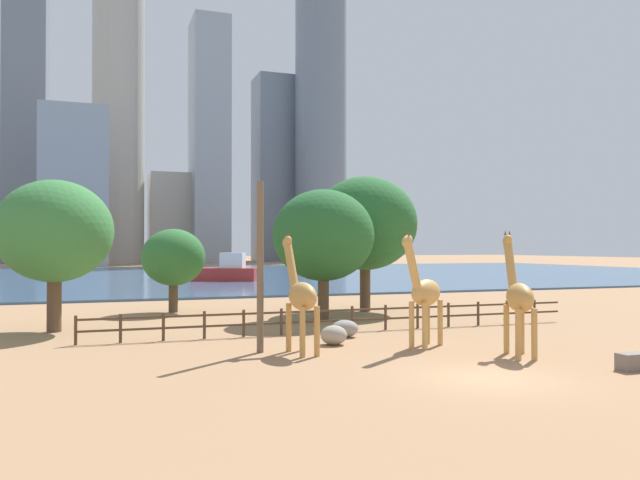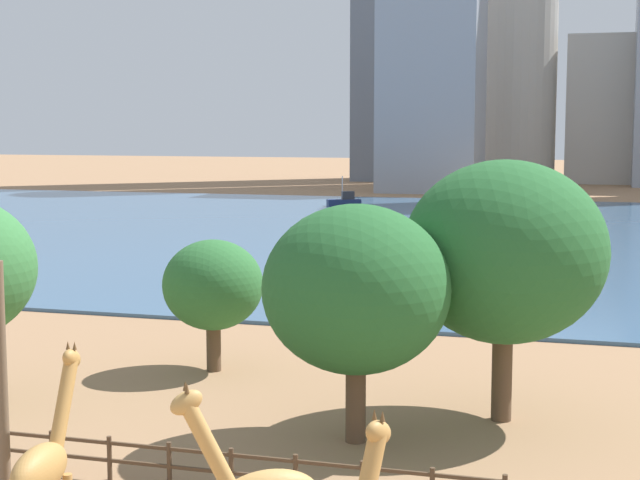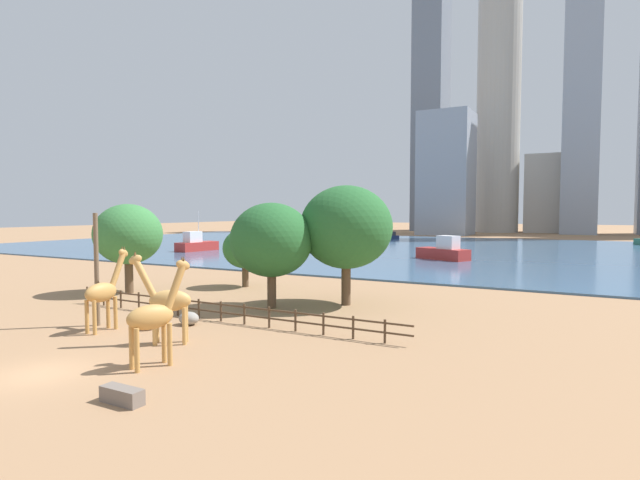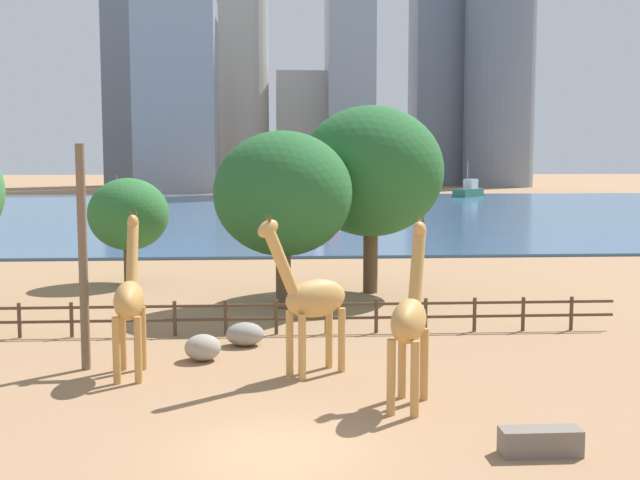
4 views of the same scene
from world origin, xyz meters
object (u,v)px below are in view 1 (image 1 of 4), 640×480
giraffe_companion (518,297)px  boulder_near_fence (334,335)px  tree_left_small (365,224)px  giraffe_young (301,296)px  boulder_by_pole (345,329)px  utility_pole (260,267)px  tree_left_large (55,232)px  boat_tug (227,271)px  giraffe_tall (424,293)px  boat_sailboat (315,262)px  boat_barge (36,267)px  tree_center_broad (323,235)px  tree_right_tall (173,258)px

giraffe_companion → boulder_near_fence: 8.01m
giraffe_companion → tree_left_small: size_ratio=0.55×
giraffe_young → boulder_by_pole: bearing=-47.2°
utility_pole → giraffe_companion: bearing=-24.2°
boulder_near_fence → tree_left_large: size_ratio=0.15×
boat_tug → giraffe_tall: bearing=114.1°
boulder_near_fence → tree_left_large: 15.47m
utility_pole → tree_left_small: (10.66, 13.56, 2.39)m
boat_sailboat → boat_tug: 59.45m
giraffe_companion → giraffe_young: size_ratio=1.01×
giraffe_tall → boat_barge: bearing=-111.5°
utility_pole → boat_barge: bearing=99.7°
tree_center_broad → utility_pole: bearing=-122.7°
tree_left_small → boat_sailboat: (27.25, 88.67, -4.74)m
giraffe_young → tree_right_tall: bearing=5.9°
utility_pole → boat_tug: size_ratio=0.85×
giraffe_young → boulder_near_fence: (2.04, 1.57, -1.91)m
tree_right_tall → boat_sailboat: 93.77m
tree_right_tall → boat_sailboat: boat_sailboat is taller
giraffe_companion → boulder_near_fence: size_ratio=4.25×
boulder_near_fence → tree_left_large: tree_left_large is taller
utility_pole → tree_left_large: 12.80m
giraffe_young → tree_right_tall: size_ratio=0.90×
tree_left_small → boat_tug: tree_left_small is taller
utility_pole → boulder_by_pole: (4.87, 2.83, -3.09)m
boulder_by_pole → boat_sailboat: size_ratio=0.21×
giraffe_companion → boat_sailboat: boat_sailboat is taller
giraffe_companion → boat_sailboat: bearing=5.0°
giraffe_companion → boat_barge: bearing=34.4°
giraffe_tall → tree_center_broad: 11.31m
giraffe_companion → boulder_near_fence: giraffe_companion is taller
giraffe_tall → giraffe_companion: bearing=92.7°
utility_pole → boulder_near_fence: utility_pole is taller
boat_tug → boat_barge: size_ratio=1.90×
giraffe_young → tree_right_tall: (-3.07, 17.92, 1.27)m
tree_left_large → boat_barge: size_ratio=1.78×
tree_left_small → boat_tug: size_ratio=1.10×
boulder_near_fence → tree_right_tall: (-5.11, 16.35, 3.18)m
boulder_near_fence → giraffe_young: bearing=-142.4°
giraffe_tall → boat_tug: 51.64m
tree_left_large → giraffe_young: bearing=-46.2°
tree_right_tall → boat_sailboat: size_ratio=0.88×
boat_tug → tree_left_large: bearing=93.4°
tree_right_tall → tree_center_broad: bearing=-42.7°
utility_pole → tree_left_small: size_ratio=0.77×
tree_right_tall → boat_tug: 34.90m
giraffe_tall → boulder_by_pole: size_ratio=3.72×
giraffe_companion → boat_sailboat: 110.21m
boulder_by_pole → tree_center_broad: tree_center_broad is taller
utility_pole → boulder_by_pole: size_ratio=5.22×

